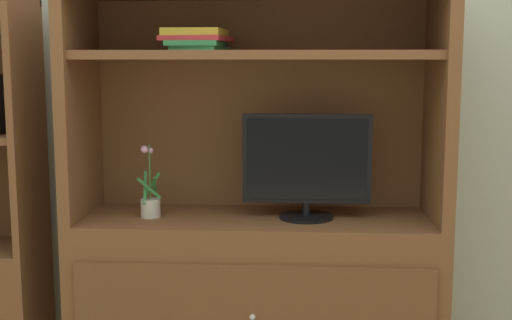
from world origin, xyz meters
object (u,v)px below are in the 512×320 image
Objects in this scene: potted_plant at (150,202)px; magazine_stack at (197,40)px; media_console at (257,252)px; tv_monitor at (307,165)px.

potted_plant is 0.70m from magazine_stack.
potted_plant is at bearing -172.99° from magazine_stack.
magazine_stack is (0.20, 0.03, 0.67)m from potted_plant.
media_console is at bearing 4.70° from potted_plant.
media_console reaches higher than potted_plant.
tv_monitor is 1.51× the size of magazine_stack.
magazine_stack is at bearing 178.97° from tv_monitor.
media_console is 0.43m from tv_monitor.
media_console is 3.05× the size of tv_monitor.
tv_monitor is 0.68m from magazine_stack.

